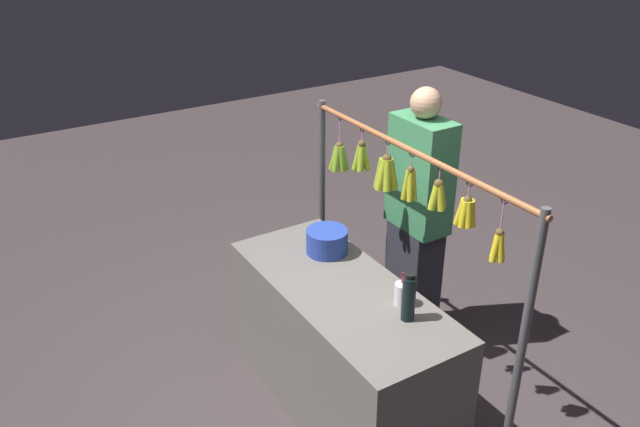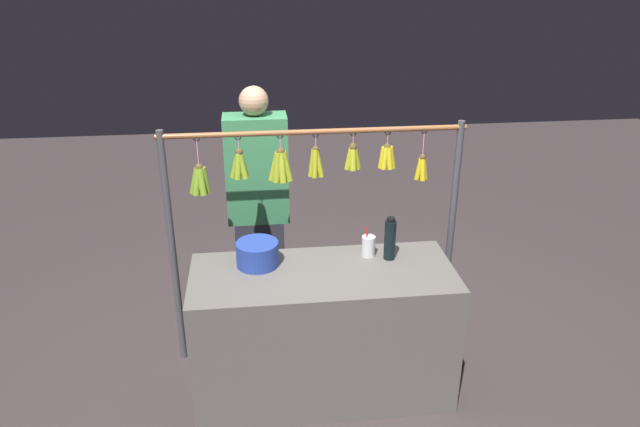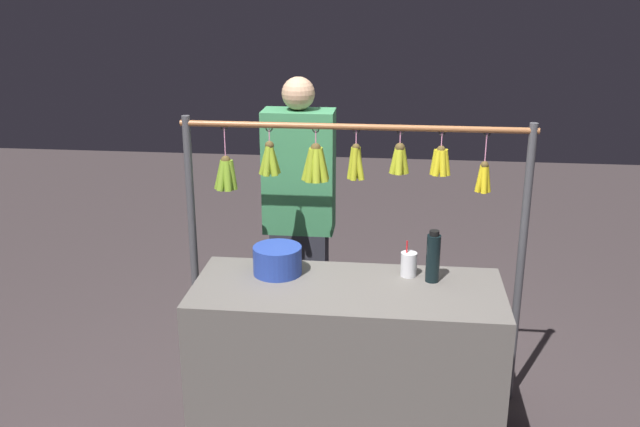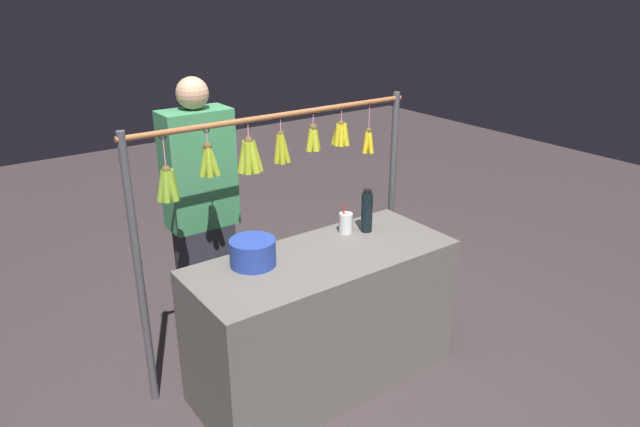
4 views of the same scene
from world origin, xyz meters
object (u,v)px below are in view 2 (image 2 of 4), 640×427
at_px(drink_cup, 368,246).
at_px(vendor_person, 259,214).
at_px(water_bottle, 390,239).
at_px(blue_bucket, 257,254).

relative_size(drink_cup, vendor_person, 0.11).
height_order(drink_cup, vendor_person, vendor_person).
bearing_deg(water_bottle, drink_cup, -25.24).
bearing_deg(vendor_person, drink_cup, 135.84).
height_order(water_bottle, drink_cup, water_bottle).
distance_m(drink_cup, vendor_person, 0.91).
xyz_separation_m(water_bottle, drink_cup, (0.12, -0.06, -0.07)).
height_order(water_bottle, vendor_person, vendor_person).
height_order(blue_bucket, vendor_person, vendor_person).
xyz_separation_m(water_bottle, blue_bucket, (0.79, -0.01, -0.06)).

